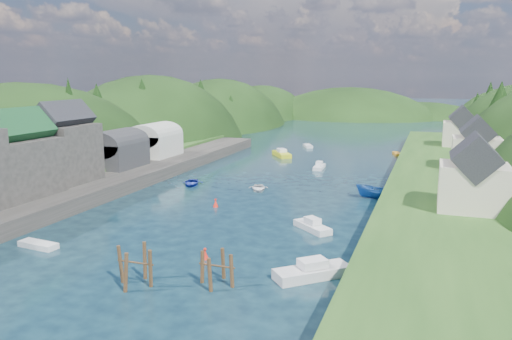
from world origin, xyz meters
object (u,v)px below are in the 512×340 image
at_px(piling_cluster_near, 136,269).
at_px(channel_buoy_near, 205,254).
at_px(piling_cluster_far, 217,272).
at_px(channel_buoy_far, 216,203).

distance_m(piling_cluster_near, channel_buoy_near, 7.73).
relative_size(piling_cluster_near, channel_buoy_near, 3.45).
bearing_deg(piling_cluster_far, piling_cluster_near, -160.08).
distance_m(piling_cluster_far, channel_buoy_far, 24.51).
height_order(piling_cluster_far, channel_buoy_near, piling_cluster_far).
bearing_deg(piling_cluster_far, channel_buoy_near, 124.68).
xyz_separation_m(piling_cluster_far, channel_buoy_far, (-10.14, 22.30, -0.61)).
bearing_deg(channel_buoy_near, piling_cluster_far, -55.32).
bearing_deg(channel_buoy_far, piling_cluster_near, -80.85).
xyz_separation_m(piling_cluster_near, channel_buoy_far, (-3.95, 24.54, -0.85)).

